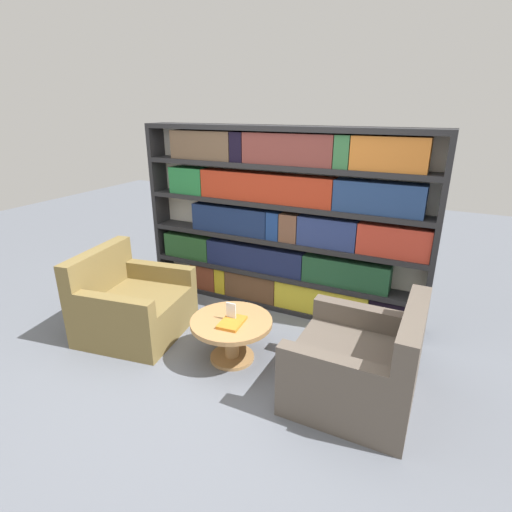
# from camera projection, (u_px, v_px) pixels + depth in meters

# --- Properties ---
(ground_plane) EXTENTS (14.00, 14.00, 0.00)m
(ground_plane) POSITION_uv_depth(u_px,v_px,m) (213.00, 373.00, 3.33)
(ground_plane) COLOR slate
(bookshelf) EXTENTS (3.07, 0.30, 1.92)m
(bookshelf) POSITION_uv_depth(u_px,v_px,m) (283.00, 223.00, 4.13)
(bookshelf) COLOR silver
(bookshelf) RESTS_ON ground_plane
(armchair_left) EXTENTS (1.01, 1.03, 0.82)m
(armchair_left) POSITION_uv_depth(u_px,v_px,m) (132.00, 306.00, 3.86)
(armchair_left) COLOR olive
(armchair_left) RESTS_ON ground_plane
(armchair_right) EXTENTS (0.88, 0.91, 0.82)m
(armchair_right) POSITION_uv_depth(u_px,v_px,m) (359.00, 367.00, 2.96)
(armchair_right) COLOR brown
(armchair_right) RESTS_ON ground_plane
(coffee_table) EXTENTS (0.70, 0.70, 0.38)m
(coffee_table) POSITION_uv_depth(u_px,v_px,m) (232.00, 331.00, 3.43)
(coffee_table) COLOR #AD7F4C
(coffee_table) RESTS_ON ground_plane
(table_sign) EXTENTS (0.09, 0.06, 0.16)m
(table_sign) POSITION_uv_depth(u_px,v_px,m) (231.00, 313.00, 3.37)
(table_sign) COLOR black
(table_sign) RESTS_ON coffee_table
(stray_book) EXTENTS (0.20, 0.27, 0.03)m
(stray_book) POSITION_uv_depth(u_px,v_px,m) (232.00, 322.00, 3.33)
(stray_book) COLOR orange
(stray_book) RESTS_ON coffee_table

